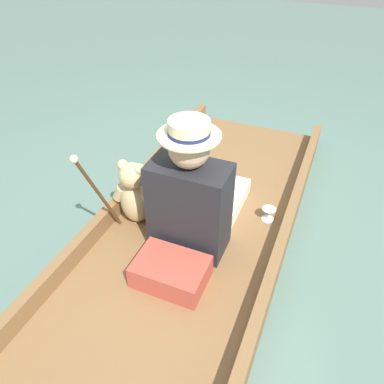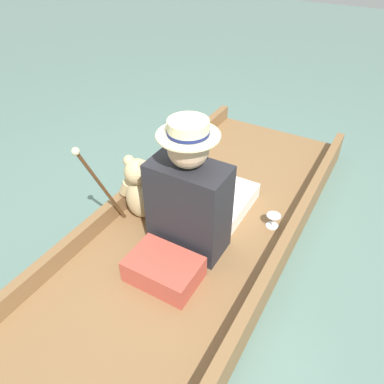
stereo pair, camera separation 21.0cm
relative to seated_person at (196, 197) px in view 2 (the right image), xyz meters
name	(u,v)px [view 2 (the right image)]	position (x,y,z in m)	size (l,w,h in m)	color
ground_plane	(205,233)	(-0.02, 0.16, -0.43)	(16.00, 16.00, 0.00)	slate
punt_boat	(205,225)	(-0.02, 0.16, -0.35)	(1.15, 2.82, 0.25)	brown
seat_cushion	(164,269)	(0.02, -0.39, -0.23)	(0.39, 0.27, 0.14)	#B24738
seated_person	(196,197)	(0.00, 0.00, 0.00)	(0.44, 0.81, 0.83)	white
teddy_bear	(140,190)	(-0.40, -0.02, -0.09)	(0.32, 0.19, 0.45)	tan
wine_glass	(273,219)	(0.39, 0.31, -0.24)	(0.09, 0.09, 0.09)	silver
walking_cane	(98,181)	(-0.49, -0.27, 0.11)	(0.04, 0.32, 0.69)	brown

